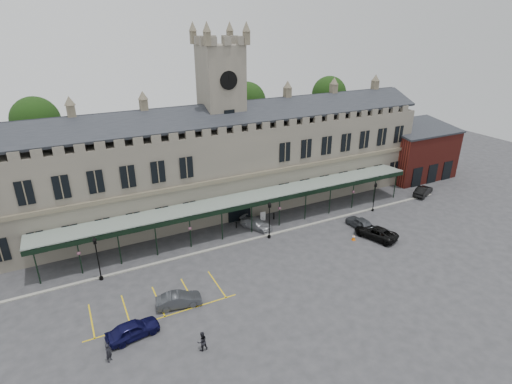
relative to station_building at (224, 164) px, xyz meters
name	(u,v)px	position (x,y,z in m)	size (l,w,h in m)	color
ground	(280,260)	(0.00, -15.91, -6.47)	(140.00, 140.00, 0.00)	#303033
station_building	(224,164)	(0.00, 0.00, 0.00)	(60.00, 10.36, 17.30)	#635E53
clock_tower	(222,116)	(0.00, 0.09, 6.64)	(5.60, 5.60, 24.80)	#635E53
canopy	(251,214)	(0.00, -8.45, -4.06)	(50.00, 4.10, 4.30)	#8C9E93
brick_annex	(416,152)	(34.00, -2.94, -2.31)	(12.40, 8.36, 9.23)	maroon
kerb	(258,238)	(0.00, -10.41, -6.41)	(60.00, 0.40, 0.12)	gray
parking_markings	(160,304)	(-14.00, -17.41, -6.47)	(16.00, 6.00, 0.01)	gold
tree_behind_left	(36,122)	(-22.00, 9.09, 6.35)	(6.00, 6.00, 16.00)	#332314
tree_behind_mid	(247,102)	(8.00, 9.09, 6.35)	(6.00, 6.00, 16.00)	#332314
tree_behind_right	(329,95)	(24.00, 9.09, 6.35)	(6.00, 6.00, 16.00)	#332314
lamp_post_left	(97,255)	(-18.37, -10.76, -3.48)	(0.48, 0.48, 5.04)	black
lamp_post_mid	(269,217)	(1.27, -10.98, -3.56)	(0.46, 0.46, 4.90)	black
lamp_post_right	(375,194)	(17.98, -10.85, -3.90)	(0.41, 0.41, 4.33)	black
traffic_cone	(354,237)	(10.24, -16.11, -6.10)	(0.47, 0.47, 0.75)	#DA5C06
sign_board	(263,216)	(2.74, -6.54, -5.83)	(0.76, 0.09, 1.30)	black
bollard_left	(236,225)	(-1.27, -6.76, -6.04)	(0.15, 0.15, 0.85)	black
bollard_right	(274,216)	(4.25, -6.83, -6.00)	(0.17, 0.17, 0.93)	black
car_left_a	(133,330)	(-17.01, -20.58, -5.71)	(1.79, 4.44, 1.51)	#0B0B33
car_left_b	(179,300)	(-12.39, -18.45, -5.78)	(1.46, 4.20, 1.38)	#373A3F
car_taxi	(256,224)	(1.00, -8.03, -5.82)	(1.80, 4.43, 1.29)	#9FA1A7
car_van	(376,232)	(13.00, -16.87, -5.74)	(2.43, 5.27, 1.46)	black
car_right_a	(360,223)	(13.00, -14.00, -5.73)	(1.73, 4.31, 1.47)	#373A3F
car_right_b	(423,191)	(28.62, -10.10, -5.73)	(1.56, 4.48, 1.48)	black
person_a	(109,353)	(-19.20, -22.42, -5.64)	(0.60, 0.40, 1.65)	black
person_b	(202,341)	(-12.30, -24.60, -5.59)	(0.85, 0.66, 1.75)	black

